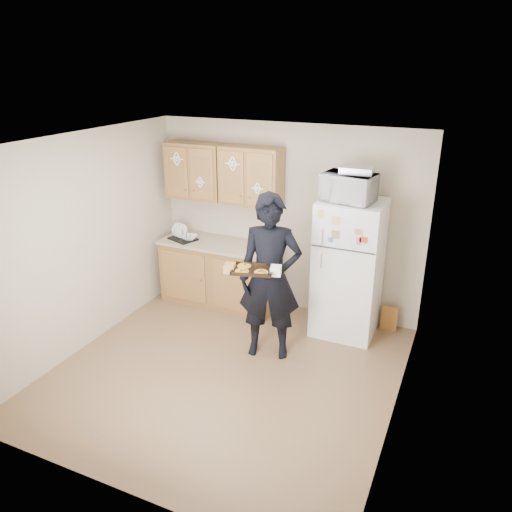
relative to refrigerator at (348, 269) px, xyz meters
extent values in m
plane|color=brown|center=(-0.95, -1.43, -0.85)|extent=(3.60, 3.60, 0.00)
plane|color=beige|center=(-0.95, -1.43, 1.65)|extent=(3.60, 3.60, 0.00)
cube|color=#C2B59D|center=(-0.95, 0.37, 0.40)|extent=(3.60, 0.04, 2.50)
cube|color=#C2B59D|center=(-0.95, -3.23, 0.40)|extent=(3.60, 0.04, 2.50)
cube|color=#C2B59D|center=(-2.75, -1.43, 0.40)|extent=(0.04, 3.60, 2.50)
cube|color=#C2B59D|center=(0.85, -1.43, 0.40)|extent=(0.04, 3.60, 2.50)
cube|color=white|center=(0.00, 0.00, 0.00)|extent=(0.75, 0.70, 1.70)
cube|color=brown|center=(-1.80, 0.05, -0.42)|extent=(1.60, 0.60, 0.86)
cube|color=#B6A88C|center=(-1.80, 0.05, 0.03)|extent=(1.64, 0.64, 0.04)
cube|color=brown|center=(-2.20, 0.18, 0.98)|extent=(0.80, 0.33, 0.75)
cube|color=brown|center=(-1.38, 0.18, 0.98)|extent=(0.80, 0.33, 0.75)
cube|color=gold|center=(0.52, 0.24, -0.69)|extent=(0.20, 0.07, 0.32)
imported|color=black|center=(-0.67, -0.87, 0.11)|extent=(0.80, 0.63, 1.92)
cube|color=black|center=(-0.75, -1.16, 0.30)|extent=(0.50, 0.42, 0.04)
cylinder|color=orange|center=(-0.83, -1.26, 0.32)|extent=(0.14, 0.14, 0.02)
cylinder|color=orange|center=(-0.63, -1.20, 0.32)|extent=(0.14, 0.14, 0.02)
cylinder|color=orange|center=(-0.87, -1.12, 0.32)|extent=(0.14, 0.14, 0.02)
imported|color=white|center=(-0.06, -0.05, 1.01)|extent=(0.64, 0.48, 0.32)
cube|color=silver|center=(0.02, -0.02, 1.21)|extent=(0.38, 0.27, 0.08)
cube|color=black|center=(-2.32, -0.04, 0.12)|extent=(0.43, 0.38, 0.14)
imported|color=white|center=(-2.21, -0.04, 0.09)|extent=(0.26, 0.26, 0.05)
imported|color=white|center=(-1.10, -0.07, 0.15)|extent=(0.10, 0.11, 0.20)
camera|label=1|loc=(1.26, -5.55, 2.37)|focal=35.00mm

